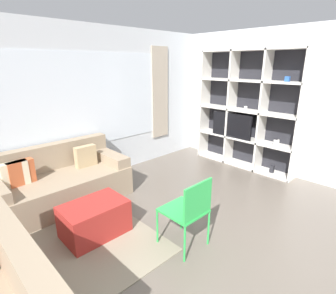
{
  "coord_description": "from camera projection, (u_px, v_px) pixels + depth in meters",
  "views": [
    {
      "loc": [
        -2.17,
        -0.87,
        2.06
      ],
      "look_at": [
        0.48,
        1.85,
        0.85
      ],
      "focal_mm": 28.0,
      "sensor_mm": 36.0,
      "label": 1
    }
  ],
  "objects": [
    {
      "name": "shelving_unit",
      "position": [
        247.0,
        111.0,
        5.26
      ],
      "size": [
        0.35,
        2.12,
        2.32
      ],
      "color": "#232328",
      "rests_on": "ground_plane"
    },
    {
      "name": "area_rug",
      "position": [
        61.0,
        253.0,
        2.98
      ],
      "size": [
        2.08,
        1.85,
        0.01
      ],
      "primitive_type": "cube",
      "color": "gray",
      "rests_on": "ground_plane"
    },
    {
      "name": "wall_right",
      "position": [
        256.0,
        101.0,
        5.25
      ],
      "size": [
        0.07,
        4.56,
        2.7
      ],
      "primitive_type": "cube",
      "color": "silver",
      "rests_on": "ground_plane"
    },
    {
      "name": "wall_back",
      "position": [
        87.0,
        106.0,
        4.56
      ],
      "size": [
        6.71,
        0.11,
        2.7
      ],
      "color": "silver",
      "rests_on": "ground_plane"
    },
    {
      "name": "ottoman",
      "position": [
        95.0,
        219.0,
        3.25
      ],
      "size": [
        0.76,
        0.52,
        0.43
      ],
      "color": "#A82823",
      "rests_on": "ground_plane"
    },
    {
      "name": "folding_chair",
      "position": [
        189.0,
        208.0,
        2.93
      ],
      "size": [
        0.44,
        0.46,
        0.86
      ],
      "rotation": [
        0.0,
        0.0,
        3.14
      ],
      "color": "green",
      "rests_on": "ground_plane"
    },
    {
      "name": "ground_plane",
      "position": [
        261.0,
        276.0,
        2.66
      ],
      "size": [
        16.0,
        16.0,
        0.0
      ],
      "primitive_type": "plane",
      "color": "#665B51"
    },
    {
      "name": "couch_main",
      "position": [
        60.0,
        183.0,
        3.99
      ],
      "size": [
        1.96,
        0.94,
        0.86
      ],
      "color": "gray",
      "rests_on": "ground_plane"
    }
  ]
}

